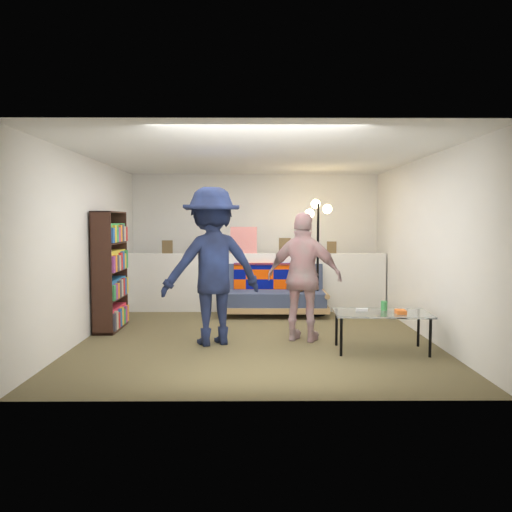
{
  "coord_description": "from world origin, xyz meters",
  "views": [
    {
      "loc": [
        -0.05,
        -6.69,
        1.55
      ],
      "look_at": [
        0.0,
        0.4,
        1.05
      ],
      "focal_mm": 35.0,
      "sensor_mm": 36.0,
      "label": 1
    }
  ],
  "objects_px": {
    "person_left": "(212,266)",
    "person_right": "(304,277)",
    "futon_sofa": "(275,294)",
    "coffee_table": "(382,315)",
    "bookshelf": "(110,275)",
    "floor_lamp": "(318,233)"
  },
  "relations": [
    {
      "from": "person_left",
      "to": "person_right",
      "type": "height_order",
      "value": "person_left"
    },
    {
      "from": "futon_sofa",
      "to": "coffee_table",
      "type": "xyz_separation_m",
      "value": [
        1.18,
        -2.31,
        0.09
      ]
    },
    {
      "from": "bookshelf",
      "to": "person_left",
      "type": "xyz_separation_m",
      "value": [
        1.52,
        -0.85,
        0.2
      ]
    },
    {
      "from": "coffee_table",
      "to": "floor_lamp",
      "type": "height_order",
      "value": "floor_lamp"
    },
    {
      "from": "bookshelf",
      "to": "person_right",
      "type": "distance_m",
      "value": 2.78
    },
    {
      "from": "coffee_table",
      "to": "floor_lamp",
      "type": "relative_size",
      "value": 0.6
    },
    {
      "from": "futon_sofa",
      "to": "bookshelf",
      "type": "bearing_deg",
      "value": -155.82
    },
    {
      "from": "coffee_table",
      "to": "person_right",
      "type": "xyz_separation_m",
      "value": [
        -0.88,
        0.53,
        0.39
      ]
    },
    {
      "from": "coffee_table",
      "to": "floor_lamp",
      "type": "distance_m",
      "value": 2.53
    },
    {
      "from": "coffee_table",
      "to": "person_right",
      "type": "distance_m",
      "value": 1.1
    },
    {
      "from": "bookshelf",
      "to": "person_left",
      "type": "height_order",
      "value": "person_left"
    },
    {
      "from": "futon_sofa",
      "to": "person_right",
      "type": "bearing_deg",
      "value": -80.49
    },
    {
      "from": "bookshelf",
      "to": "person_left",
      "type": "bearing_deg",
      "value": -29.13
    },
    {
      "from": "coffee_table",
      "to": "person_left",
      "type": "relative_size",
      "value": 0.58
    },
    {
      "from": "floor_lamp",
      "to": "person_right",
      "type": "xyz_separation_m",
      "value": [
        -0.4,
        -1.79,
        -0.52
      ]
    },
    {
      "from": "futon_sofa",
      "to": "floor_lamp",
      "type": "relative_size",
      "value": 0.92
    },
    {
      "from": "coffee_table",
      "to": "person_left",
      "type": "distance_m",
      "value": 2.15
    },
    {
      "from": "bookshelf",
      "to": "coffee_table",
      "type": "relative_size",
      "value": 1.46
    },
    {
      "from": "futon_sofa",
      "to": "bookshelf",
      "type": "height_order",
      "value": "bookshelf"
    },
    {
      "from": "floor_lamp",
      "to": "person_left",
      "type": "bearing_deg",
      "value": -129.16
    },
    {
      "from": "futon_sofa",
      "to": "coffee_table",
      "type": "distance_m",
      "value": 2.59
    },
    {
      "from": "floor_lamp",
      "to": "futon_sofa",
      "type": "bearing_deg",
      "value": -179.4
    }
  ]
}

